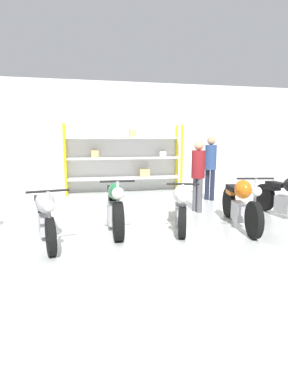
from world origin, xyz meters
The scene contains 10 objects.
ground_plane centered at (0.00, 0.00, 0.00)m, with size 30.00×30.00×0.00m, color silver.
back_wall centered at (0.00, 4.79, 1.80)m, with size 30.00×0.08×3.60m.
shelving_rack centered at (0.26, 4.43, 1.13)m, with size 3.84×0.63×2.22m.
motorcycle_silver centered at (-1.85, -0.08, 0.46)m, with size 0.70×2.11×1.00m.
motorcycle_green centered at (-0.60, 0.30, 0.45)m, with size 0.60×2.04×1.05m.
motorcycle_white centered at (0.71, 0.18, 0.44)m, with size 0.84×1.93×0.98m.
motorcycle_orange centered at (1.88, -0.03, 0.49)m, with size 0.72×2.14×1.08m.
motorcycle_black centered at (3.22, 0.31, 0.46)m, with size 0.56×2.21×1.05m.
person_browsing centered at (2.43, 2.61, 1.09)m, with size 0.44×0.44×1.83m.
person_near_rack centered at (1.53, 1.33, 1.00)m, with size 0.39×0.39×1.70m.
Camera 1 is at (-1.26, -5.34, 1.73)m, focal length 28.00 mm.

